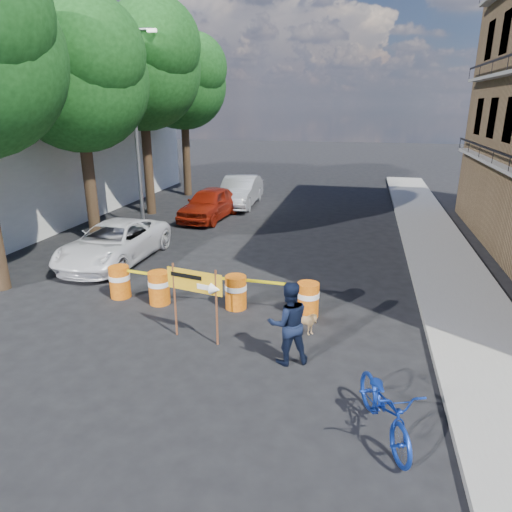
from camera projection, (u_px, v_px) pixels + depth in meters
The scene contains 18 objects.
ground at pixel (198, 349), 10.12m from camera, with size 120.00×120.00×0.00m, color black.
sidewalk_east at pixel (450, 275), 14.31m from camera, with size 2.40×40.00×0.15m, color gray.
white_building at pixel (5, 153), 21.20m from camera, with size 8.00×22.00×6.00m, color silver.
tree_mid_a at pixel (79, 79), 16.14m from camera, with size 5.25×5.00×8.68m.
tree_mid_b at pixel (142, 68), 20.53m from camera, with size 5.67×5.40×9.62m.
tree_far at pixel (184, 84), 25.31m from camera, with size 5.04×4.80×8.84m.
streetlamp at pixel (137, 124), 18.79m from camera, with size 1.25×0.18×8.00m.
barrel_far_left at pixel (120, 281), 12.70m from camera, with size 0.58×0.58×0.90m.
barrel_mid_left at pixel (159, 287), 12.29m from camera, with size 0.58×0.58×0.90m.
barrel_mid_right at pixel (236, 291), 12.01m from camera, with size 0.58×0.58×0.90m.
barrel_far_right at pixel (308, 299), 11.54m from camera, with size 0.58×0.58×0.90m.
detour_sign at pixel (201, 288), 10.03m from camera, with size 1.37×0.43×1.79m.
pedestrian at pixel (288, 323), 9.34m from camera, with size 0.87×0.68×1.80m, color black.
bicycle at pixel (388, 380), 7.19m from camera, with size 0.72×1.08×2.06m, color #13329E.
dog at pixel (303, 323), 10.67m from camera, with size 0.32×0.71×0.60m, color #E1BB81.
suv_white at pixel (114, 243), 15.51m from camera, with size 2.25×4.88×1.36m, color white.
sedan_red at pixel (210, 204), 21.35m from camera, with size 1.74×4.32×1.47m, color maroon.
sedan_silver at pixel (240, 191), 24.12m from camera, with size 1.66×4.75×1.57m, color silver.
Camera 1 is at (3.28, -8.43, 5.16)m, focal length 32.00 mm.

